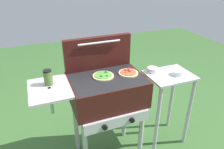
# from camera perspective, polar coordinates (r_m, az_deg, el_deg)

# --- Properties ---
(grill) EXTENTS (0.96, 0.53, 0.90)m
(grill) POSITION_cam_1_polar(r_m,az_deg,el_deg) (1.87, -1.78, -4.86)
(grill) COLOR #38110F
(grill) RESTS_ON ground_plane
(grill_lid_open) EXTENTS (0.63, 0.08, 0.30)m
(grill_lid_open) POSITION_cam_1_polar(r_m,az_deg,el_deg) (1.93, -3.73, 5.92)
(grill_lid_open) COLOR #38110F
(grill_lid_open) RESTS_ON grill
(pizza_veggie) EXTENTS (0.18, 0.18, 0.04)m
(pizza_veggie) POSITION_cam_1_polar(r_m,az_deg,el_deg) (1.82, -2.33, -0.30)
(pizza_veggie) COLOR #E0C17F
(pizza_veggie) RESTS_ON grill
(pizza_pepperoni) EXTENTS (0.17, 0.17, 0.04)m
(pizza_pepperoni) POSITION_cam_1_polar(r_m,az_deg,el_deg) (1.88, 4.41, 0.60)
(pizza_pepperoni) COLOR beige
(pizza_pepperoni) RESTS_ON grill
(sauce_jar) EXTENTS (0.07, 0.07, 0.13)m
(sauce_jar) POSITION_cam_1_polar(r_m,az_deg,el_deg) (1.75, -16.92, -0.78)
(sauce_jar) COLOR #4C6B2D
(sauce_jar) RESTS_ON grill
(prep_table) EXTENTS (0.44, 0.36, 0.81)m
(prep_table) POSITION_cam_1_polar(r_m,az_deg,el_deg) (2.25, 14.65, -5.35)
(prep_table) COLOR #B2B2B7
(prep_table) RESTS_ON ground_plane
(topping_bowl_near) EXTENTS (0.10, 0.10, 0.04)m
(topping_bowl_near) POSITION_cam_1_polar(r_m,az_deg,el_deg) (2.14, 17.39, 0.39)
(topping_bowl_near) COLOR silver
(topping_bowl_near) RESTS_ON prep_table
(topping_bowl_far) EXTENTS (0.11, 0.11, 0.04)m
(topping_bowl_far) POSITION_cam_1_polar(r_m,az_deg,el_deg) (2.14, 10.91, 1.22)
(topping_bowl_far) COLOR silver
(topping_bowl_far) RESTS_ON prep_table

